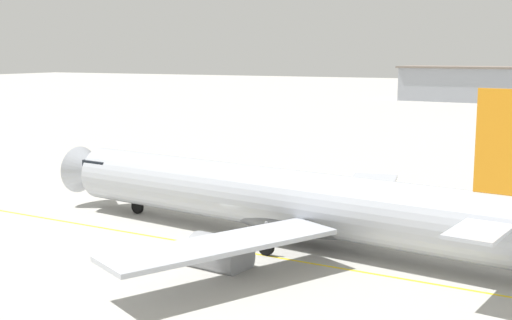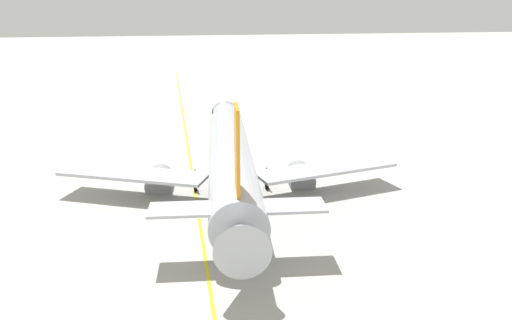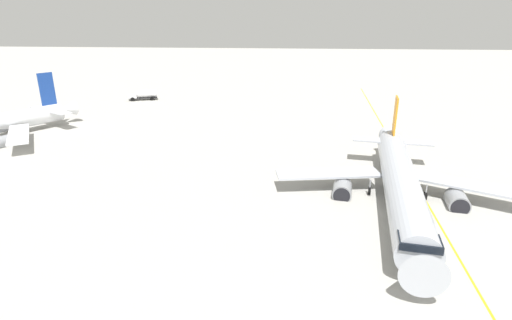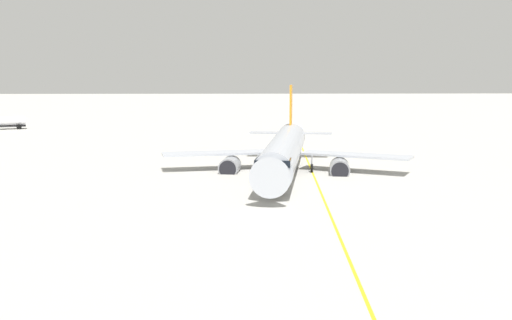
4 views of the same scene
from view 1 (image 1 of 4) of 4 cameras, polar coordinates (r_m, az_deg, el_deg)
name	(u,v)px [view 1 (image 1 of 4)]	position (r m, az deg, el deg)	size (l,w,h in m)	color
ground_plane	(242,237)	(47.93, -1.16, -6.52)	(600.00, 600.00, 0.00)	#ADAAA3
airliner_main	(279,202)	(46.62, 1.98, -3.54)	(32.49, 41.04, 11.48)	#B2B7C1
taxiway_centreline	(236,251)	(44.82, -1.70, -7.63)	(10.00, 184.61, 0.01)	yellow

